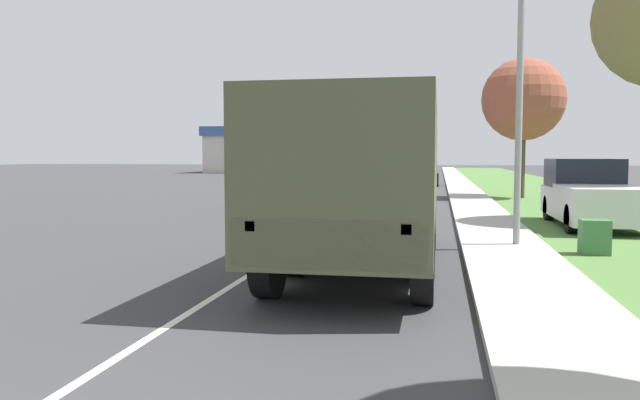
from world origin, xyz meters
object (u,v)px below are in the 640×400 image
object	(u,v)px
car_third_ahead	(424,175)
pickup_truck	(592,195)
lamp_post	(509,63)
car_nearest_ahead	(298,190)
car_second_ahead	(337,182)
military_truck	(364,176)

from	to	relation	value
car_third_ahead	pickup_truck	bearing A→B (deg)	-77.39
pickup_truck	lamp_post	bearing A→B (deg)	-119.85
car_third_ahead	pickup_truck	size ratio (longest dim) A/B	0.78
car_third_ahead	car_nearest_ahead	bearing A→B (deg)	-101.71
car_nearest_ahead	car_second_ahead	xyz separation A→B (m)	(0.20, 7.50, -0.00)
car_nearest_ahead	car_third_ahead	size ratio (longest dim) A/B	1.09
lamp_post	car_second_ahead	bearing A→B (deg)	111.41
car_third_ahead	lamp_post	distance (m)	28.53
car_second_ahead	lamp_post	distance (m)	17.45
car_nearest_ahead	pickup_truck	xyz separation A→B (m)	(9.31, -3.51, 0.15)
car_third_ahead	pickup_truck	xyz separation A→B (m)	(5.21, -23.29, 0.19)
car_second_ahead	pickup_truck	size ratio (longest dim) A/B	0.78
car_nearest_ahead	car_second_ahead	world-z (taller)	car_second_ahead
lamp_post	car_third_ahead	bearing A→B (deg)	94.79
military_truck	pickup_truck	size ratio (longest dim) A/B	1.53
military_truck	lamp_post	distance (m)	4.61
military_truck	car_nearest_ahead	xyz separation A→B (m)	(-3.79, 11.43, -0.91)
military_truck	lamp_post	world-z (taller)	lamp_post
military_truck	pickup_truck	xyz separation A→B (m)	(5.52, 7.92, -0.76)
military_truck	car_nearest_ahead	size ratio (longest dim) A/B	1.80
car_third_ahead	pickup_truck	distance (m)	23.86
military_truck	car_second_ahead	xyz separation A→B (m)	(-3.58, 18.94, -0.91)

